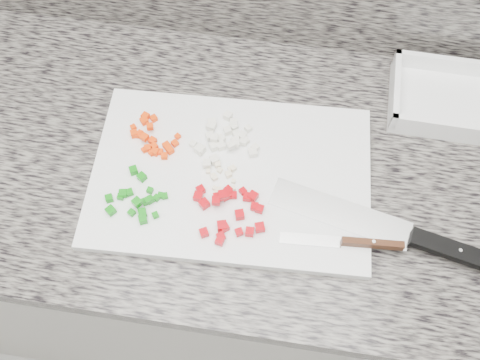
# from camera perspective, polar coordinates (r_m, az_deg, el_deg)

# --- Properties ---
(cabinet) EXTENTS (3.92, 0.62, 0.86)m
(cabinet) POSITION_cam_1_polar(r_m,az_deg,el_deg) (1.42, -0.56, -7.14)
(cabinet) COLOR beige
(cabinet) RESTS_ON ground
(countertop) EXTENTS (3.96, 0.64, 0.04)m
(countertop) POSITION_cam_1_polar(r_m,az_deg,el_deg) (1.01, -0.78, 1.94)
(countertop) COLOR slate
(countertop) RESTS_ON cabinet
(cutting_board) EXTENTS (0.52, 0.36, 0.02)m
(cutting_board) POSITION_cam_1_polar(r_m,az_deg,el_deg) (0.97, -0.99, 0.41)
(cutting_board) COLOR white
(cutting_board) RESTS_ON countertop
(carrot_pile) EXTENTS (0.10, 0.09, 0.02)m
(carrot_pile) POSITION_cam_1_polar(r_m,az_deg,el_deg) (1.00, -9.36, 4.44)
(carrot_pile) COLOR #FB3E05
(carrot_pile) RESTS_ON cutting_board
(onion_pile) EXTENTS (0.13, 0.13, 0.02)m
(onion_pile) POSITION_cam_1_polar(r_m,az_deg,el_deg) (0.99, -1.75, 4.36)
(onion_pile) COLOR white
(onion_pile) RESTS_ON cutting_board
(green_pepper_pile) EXTENTS (0.11, 0.11, 0.02)m
(green_pepper_pile) POSITION_cam_1_polar(r_m,az_deg,el_deg) (0.95, -10.96, -1.94)
(green_pepper_pile) COLOR #0B7D0C
(green_pepper_pile) RESTS_ON cutting_board
(red_pepper_pile) EXTENTS (0.13, 0.11, 0.02)m
(red_pepper_pile) POSITION_cam_1_polar(r_m,az_deg,el_deg) (0.92, -1.13, -3.18)
(red_pepper_pile) COLOR #BC020B
(red_pepper_pile) RESTS_ON cutting_board
(garlic_pile) EXTENTS (0.06, 0.07, 0.01)m
(garlic_pile) POSITION_cam_1_polar(r_m,az_deg,el_deg) (0.95, -1.95, 0.29)
(garlic_pile) COLOR #F4E5BC
(garlic_pile) RESTS_ON cutting_board
(chef_knife) EXTENTS (0.40, 0.13, 0.02)m
(chef_knife) POSITION_cam_1_polar(r_m,az_deg,el_deg) (0.95, 18.31, -5.94)
(chef_knife) COLOR silver
(chef_knife) RESTS_ON cutting_board
(paring_knife) EXTENTS (0.21, 0.03, 0.02)m
(paring_knife) POSITION_cam_1_polar(r_m,az_deg,el_deg) (0.92, 12.33, -6.55)
(paring_knife) COLOR silver
(paring_knife) RESTS_ON cutting_board
(tray) EXTENTS (0.24, 0.17, 0.05)m
(tray) POSITION_cam_1_polar(r_m,az_deg,el_deg) (1.13, 21.56, 7.87)
(tray) COLOR white
(tray) RESTS_ON countertop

